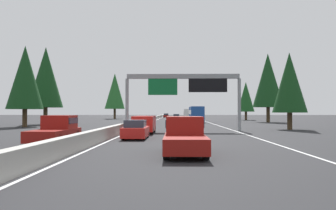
# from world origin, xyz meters

# --- Properties ---
(ground_plane) EXTENTS (320.00, 320.00, 0.00)m
(ground_plane) POSITION_xyz_m (60.00, 0.00, 0.00)
(ground_plane) COLOR #262628
(median_barrier) EXTENTS (180.00, 0.56, 0.90)m
(median_barrier) POSITION_xyz_m (80.00, 0.30, 0.45)
(median_barrier) COLOR #ADAAA3
(median_barrier) RESTS_ON ground
(shoulder_stripe_right) EXTENTS (160.00, 0.16, 0.01)m
(shoulder_stripe_right) POSITION_xyz_m (70.00, -11.52, 0.01)
(shoulder_stripe_right) COLOR silver
(shoulder_stripe_right) RESTS_ON ground
(shoulder_stripe_median) EXTENTS (160.00, 0.16, 0.01)m
(shoulder_stripe_median) POSITION_xyz_m (70.00, -0.25, 0.01)
(shoulder_stripe_median) COLOR silver
(shoulder_stripe_median) RESTS_ON ground
(sign_gantry_overhead) EXTENTS (0.50, 12.68, 6.24)m
(sign_gantry_overhead) POSITION_xyz_m (35.66, -6.04, 4.96)
(sign_gantry_overhead) COLOR gray
(sign_gantry_overhead) RESTS_ON ground
(pickup_mid_center) EXTENTS (5.60, 2.00, 1.86)m
(pickup_mid_center) POSITION_xyz_m (15.03, -5.49, 0.91)
(pickup_mid_center) COLOR maroon
(pickup_mid_center) RESTS_ON ground
(sedan_distant_b) EXTENTS (4.40, 1.80, 1.47)m
(sedan_distant_b) POSITION_xyz_m (24.65, -1.93, 0.68)
(sedan_distant_b) COLOR red
(sedan_distant_b) RESTS_ON ground
(bus_near_right) EXTENTS (11.50, 2.55, 3.10)m
(bus_near_right) POSITION_xyz_m (68.23, -9.23, 1.72)
(bus_near_right) COLOR #1E4793
(bus_near_right) RESTS_ON ground
(sedan_mid_left) EXTENTS (4.40, 1.80, 1.47)m
(sedan_mid_left) POSITION_xyz_m (118.87, -1.79, 0.68)
(sedan_mid_left) COLOR maroon
(sedan_mid_left) RESTS_ON ground
(box_truck_far_center) EXTENTS (8.50, 2.40, 2.95)m
(box_truck_far_center) POSITION_xyz_m (117.84, -9.11, 1.61)
(box_truck_far_center) COLOR white
(box_truck_far_center) RESTS_ON ground
(minivan_near_center) EXTENTS (5.00, 1.95, 1.69)m
(minivan_near_center) POSITION_xyz_m (31.25, -2.01, 0.95)
(minivan_near_center) COLOR red
(minivan_near_center) RESTS_ON ground
(sedan_far_right) EXTENTS (4.40, 1.80, 1.47)m
(sedan_far_right) POSITION_xyz_m (90.20, -5.26, 0.68)
(sedan_far_right) COLOR black
(sedan_far_right) RESTS_ON ground
(oncoming_near) EXTENTS (5.60, 2.00, 1.86)m
(oncoming_near) POSITION_xyz_m (20.57, 2.88, 0.91)
(oncoming_near) COLOR maroon
(oncoming_near) RESTS_ON ground
(conifer_right_near) EXTENTS (4.00, 4.00, 9.10)m
(conifer_right_near) POSITION_xyz_m (38.69, -18.45, 5.52)
(conifer_right_near) COLOR #4C3823
(conifer_right_near) RESTS_ON ground
(conifer_right_mid) EXTENTS (6.00, 6.00, 13.64)m
(conifer_right_mid) POSITION_xyz_m (66.54, -23.33, 8.30)
(conifer_right_mid) COLOR #4C3823
(conifer_right_mid) RESTS_ON ground
(conifer_right_far) EXTENTS (4.22, 4.22, 9.60)m
(conifer_right_far) POSITION_xyz_m (85.10, -22.71, 5.83)
(conifer_right_far) COLOR #4C3823
(conifer_right_far) RESTS_ON ground
(conifer_left_near) EXTENTS (4.92, 4.92, 11.19)m
(conifer_left_near) POSITION_xyz_m (44.66, 15.58, 6.80)
(conifer_left_near) COLOR #4C3823
(conifer_left_near) RESTS_ON ground
(conifer_left_mid) EXTENTS (5.62, 5.62, 12.77)m
(conifer_left_mid) POSITION_xyz_m (54.23, 16.34, 7.76)
(conifer_left_mid) COLOR #4C3823
(conifer_left_mid) RESTS_ON ground
(conifer_left_far) EXTENTS (5.90, 5.90, 13.41)m
(conifer_left_far) POSITION_xyz_m (99.68, 12.88, 8.15)
(conifer_left_far) COLOR #4C3823
(conifer_left_far) RESTS_ON ground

